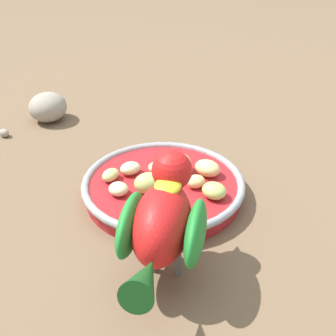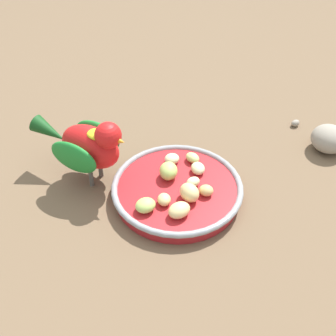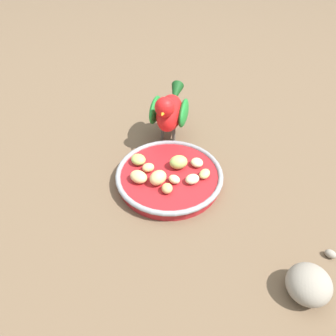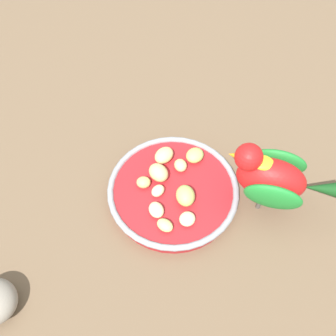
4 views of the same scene
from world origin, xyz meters
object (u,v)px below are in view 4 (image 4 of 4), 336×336
at_px(apple_piece_7, 158,191).
at_px(apple_piece_9, 143,182).
at_px(apple_piece_6, 159,173).
at_px(parrot, 274,177).
at_px(apple_piece_1, 156,210).
at_px(apple_piece_2, 185,196).
at_px(apple_piece_8, 195,155).
at_px(apple_piece_4, 181,165).
at_px(apple_piece_0, 187,219).
at_px(apple_piece_3, 164,155).
at_px(apple_piece_5, 165,225).
at_px(feeding_bowl, 173,191).

relative_size(apple_piece_7, apple_piece_9, 1.02).
xyz_separation_m(apple_piece_6, apple_piece_9, (0.03, 0.02, -0.01)).
bearing_deg(apple_piece_7, parrot, 178.12).
xyz_separation_m(apple_piece_1, apple_piece_9, (0.02, -0.05, 0.00)).
height_order(apple_piece_2, apple_piece_8, apple_piece_2).
bearing_deg(apple_piece_8, apple_piece_7, 47.06).
xyz_separation_m(apple_piece_4, apple_piece_7, (0.04, 0.05, -0.00)).
distance_m(apple_piece_0, apple_piece_8, 0.13).
relative_size(apple_piece_4, apple_piece_7, 1.04).
bearing_deg(apple_piece_7, apple_piece_2, 163.27).
xyz_separation_m(apple_piece_3, apple_piece_8, (-0.06, 0.00, -0.00)).
distance_m(apple_piece_0, apple_piece_5, 0.04).
distance_m(feeding_bowl, apple_piece_8, 0.08).
xyz_separation_m(apple_piece_7, apple_piece_9, (0.02, -0.02, 0.00)).
bearing_deg(parrot, apple_piece_4, -4.71).
bearing_deg(apple_piece_6, apple_piece_2, 133.70).
relative_size(apple_piece_1, parrot, 0.15).
bearing_deg(apple_piece_5, apple_piece_2, -124.50).
xyz_separation_m(apple_piece_0, apple_piece_6, (0.05, -0.09, 0.01)).
xyz_separation_m(apple_piece_8, apple_piece_9, (0.09, 0.06, -0.00)).
height_order(apple_piece_1, apple_piece_2, apple_piece_2).
bearing_deg(apple_piece_1, apple_piece_6, -93.45).
distance_m(apple_piece_2, apple_piece_8, 0.09).
height_order(apple_piece_3, apple_piece_5, apple_piece_3).
distance_m(apple_piece_1, apple_piece_8, 0.13).
height_order(apple_piece_3, apple_piece_8, apple_piece_3).
height_order(feeding_bowl, apple_piece_8, apple_piece_8).
xyz_separation_m(apple_piece_0, apple_piece_9, (0.07, -0.07, 0.00)).
xyz_separation_m(apple_piece_4, apple_piece_9, (0.07, 0.03, 0.00)).
xyz_separation_m(apple_piece_0, parrot, (-0.14, -0.05, 0.05)).
relative_size(apple_piece_1, apple_piece_7, 1.21).
distance_m(feeding_bowl, apple_piece_3, 0.07).
xyz_separation_m(apple_piece_1, parrot, (-0.19, -0.03, 0.05)).
relative_size(apple_piece_6, apple_piece_9, 1.55).
distance_m(feeding_bowl, apple_piece_7, 0.03).
xyz_separation_m(apple_piece_0, apple_piece_8, (-0.02, -0.13, 0.00)).
height_order(apple_piece_3, apple_piece_9, apple_piece_3).
bearing_deg(apple_piece_1, apple_piece_5, 116.44).
height_order(apple_piece_2, apple_piece_3, apple_piece_2).
distance_m(apple_piece_4, apple_piece_5, 0.12).
xyz_separation_m(apple_piece_2, apple_piece_6, (0.05, -0.05, 0.00)).
height_order(apple_piece_3, apple_piece_7, apple_piece_3).
xyz_separation_m(apple_piece_1, apple_piece_5, (-0.01, 0.03, -0.00)).
xyz_separation_m(apple_piece_4, parrot, (-0.15, 0.06, 0.05)).
distance_m(apple_piece_5, apple_piece_8, 0.15).
bearing_deg(apple_piece_2, parrot, -176.84).
bearing_deg(apple_piece_7, apple_piece_5, 99.65).
bearing_deg(apple_piece_7, apple_piece_4, -128.57).
bearing_deg(apple_piece_6, apple_piece_3, -104.33).
xyz_separation_m(apple_piece_1, apple_piece_4, (-0.04, -0.09, -0.00)).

